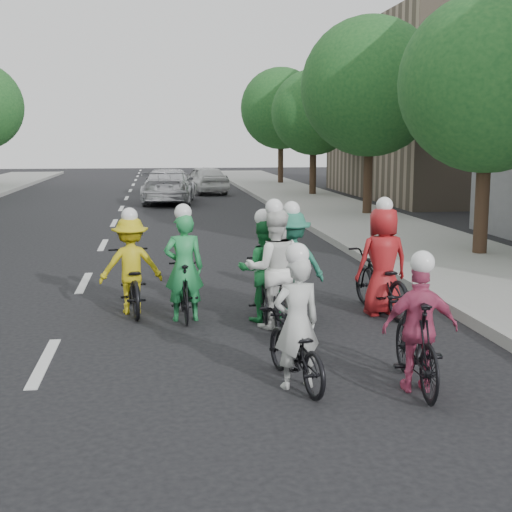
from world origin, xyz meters
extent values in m
plane|color=black|center=(0.00, 0.00, 0.00)|extent=(120.00, 120.00, 0.00)
cube|color=gray|center=(8.00, 10.00, 0.07)|extent=(4.00, 80.00, 0.15)
cube|color=#999993|center=(6.05, 10.00, 0.09)|extent=(0.18, 80.00, 0.18)
cube|color=gray|center=(16.00, 24.00, 4.00)|extent=(10.00, 14.00, 8.00)
cylinder|color=black|center=(8.80, 6.60, 1.14)|extent=(0.32, 0.32, 2.27)
sphere|color=#194B1F|center=(8.80, 6.60, 3.97)|extent=(4.00, 4.00, 4.00)
cylinder|color=black|center=(8.80, 15.60, 1.24)|extent=(0.32, 0.32, 2.48)
sphere|color=#194B1F|center=(8.80, 15.60, 4.53)|extent=(4.80, 4.80, 4.80)
cylinder|color=black|center=(8.80, 24.60, 1.14)|extent=(0.32, 0.32, 2.27)
sphere|color=#194B1F|center=(8.80, 24.60, 3.97)|extent=(4.00, 4.00, 4.00)
cylinder|color=black|center=(8.80, 33.60, 1.24)|extent=(0.32, 0.32, 2.48)
sphere|color=#194B1F|center=(8.80, 33.60, 4.53)|extent=(4.80, 4.80, 4.80)
imported|color=black|center=(2.94, -1.20, 0.41)|extent=(0.85, 1.64, 0.82)
imported|color=beige|center=(2.94, -1.30, 0.74)|extent=(0.60, 0.46, 1.49)
sphere|color=white|center=(2.94, -1.30, 1.51)|extent=(0.26, 0.26, 0.26)
imported|color=black|center=(3.00, 1.78, 0.46)|extent=(0.51, 1.56, 0.92)
imported|color=#1B7D3A|center=(3.00, 1.68, 0.78)|extent=(0.79, 0.63, 1.57)
sphere|color=white|center=(3.00, 1.68, 1.59)|extent=(0.26, 0.26, 0.26)
imported|color=black|center=(1.00, 2.56, 0.48)|extent=(0.86, 1.90, 0.96)
imported|color=gold|center=(1.00, 2.46, 0.77)|extent=(1.06, 0.69, 1.54)
sphere|color=white|center=(1.00, 2.46, 1.56)|extent=(0.26, 0.26, 0.26)
imported|color=black|center=(4.25, -1.50, 0.52)|extent=(0.63, 1.75, 1.03)
imported|color=#BD426B|center=(4.25, -1.60, 0.71)|extent=(0.86, 0.42, 1.42)
sphere|color=white|center=(4.25, -1.60, 1.44)|extent=(0.26, 0.26, 0.26)
imported|color=black|center=(4.93, 1.92, 0.50)|extent=(0.91, 1.97, 1.00)
imported|color=#A51A1D|center=(4.93, 1.82, 0.86)|extent=(0.90, 0.65, 1.72)
sphere|color=white|center=(4.93, 1.82, 1.74)|extent=(0.26, 0.26, 0.26)
imported|color=black|center=(1.82, 1.97, 0.44)|extent=(0.47, 1.49, 0.89)
imported|color=#28954D|center=(1.82, 1.87, 0.82)|extent=(0.61, 0.41, 1.64)
sphere|color=white|center=(1.82, 1.87, 1.66)|extent=(0.26, 0.26, 0.26)
imported|color=black|center=(3.11, 1.38, 0.49)|extent=(0.65, 1.85, 0.97)
imported|color=white|center=(3.11, 1.28, 0.88)|extent=(0.85, 0.66, 1.75)
sphere|color=white|center=(3.11, 1.28, 1.77)|extent=(0.26, 0.26, 0.26)
imported|color=black|center=(3.48, 1.99, 0.53)|extent=(0.65, 1.82, 1.07)
imported|color=#287A5F|center=(3.48, 1.89, 0.83)|extent=(1.12, 0.71, 1.66)
sphere|color=white|center=(3.48, 1.89, 1.68)|extent=(0.26, 0.26, 0.26)
imported|color=silver|center=(1.93, 22.17, 0.74)|extent=(2.55, 5.30, 1.49)
imported|color=silver|center=(3.83, 27.43, 0.71)|extent=(2.48, 4.43, 1.42)
camera|label=1|loc=(1.45, -8.81, 2.75)|focal=50.00mm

